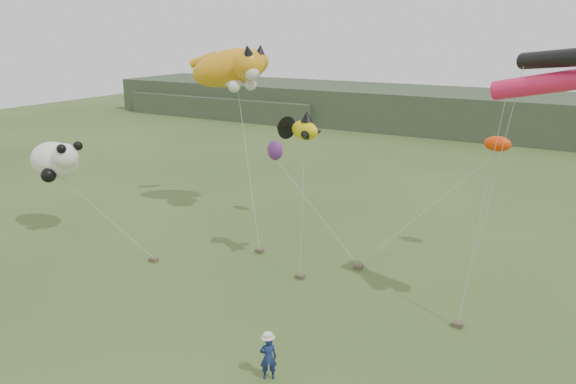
# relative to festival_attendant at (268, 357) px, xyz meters

# --- Properties ---
(ground) EXTENTS (120.00, 120.00, 0.00)m
(ground) POSITION_rel_festival_attendant_xyz_m (-2.33, 1.82, -0.71)
(ground) COLOR #385123
(ground) RESTS_ON ground
(headland) EXTENTS (90.00, 13.00, 4.00)m
(headland) POSITION_rel_festival_attendant_xyz_m (-5.44, 46.51, 1.21)
(headland) COLOR #2D3D28
(headland) RESTS_ON ground
(festival_attendant) EXTENTS (0.62, 0.58, 1.43)m
(festival_attendant) POSITION_rel_festival_attendant_xyz_m (0.00, 0.00, 0.00)
(festival_attendant) COLOR navy
(festival_attendant) RESTS_ON ground
(sandbag_anchors) EXTENTS (13.85, 4.17, 0.18)m
(sandbag_anchors) POSITION_rel_festival_attendant_xyz_m (-2.79, 6.96, -0.62)
(sandbag_anchors) COLOR brown
(sandbag_anchors) RESTS_ON ground
(cat_kite) EXTENTS (5.74, 3.67, 2.81)m
(cat_kite) POSITION_rel_festival_attendant_xyz_m (-9.76, 12.46, 7.52)
(cat_kite) COLOR orange
(cat_kite) RESTS_ON ground
(fish_kite) EXTENTS (2.66, 1.76, 1.30)m
(fish_kite) POSITION_rel_festival_attendant_xyz_m (-3.38, 7.80, 5.52)
(fish_kite) COLOR yellow
(fish_kite) RESTS_ON ground
(tube_kites) EXTENTS (3.75, 2.48, 2.00)m
(tube_kites) POSITION_rel_festival_attendant_xyz_m (6.39, 7.29, 8.18)
(tube_kites) COLOR black
(tube_kites) RESTS_ON ground
(panda_kite) EXTENTS (3.33, 2.15, 2.07)m
(panda_kite) POSITION_rel_festival_attendant_xyz_m (-16.05, 5.62, 3.14)
(panda_kite) COLOR white
(panda_kite) RESTS_ON ground
(misc_kites) EXTENTS (12.54, 0.90, 2.44)m
(misc_kites) POSITION_rel_festival_attendant_xyz_m (-2.33, 13.01, 3.86)
(misc_kites) COLOR #EE3603
(misc_kites) RESTS_ON ground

